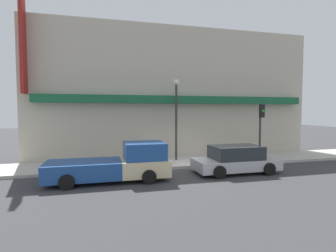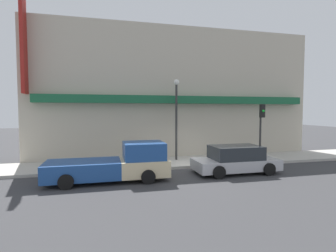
{
  "view_description": "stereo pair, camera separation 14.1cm",
  "coord_description": "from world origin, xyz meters",
  "views": [
    {
      "loc": [
        -5.15,
        -13.86,
        3.29
      ],
      "look_at": [
        -1.28,
        1.28,
        2.36
      ],
      "focal_mm": 28.0,
      "sensor_mm": 36.0,
      "label": 1
    },
    {
      "loc": [
        -5.02,
        -13.9,
        3.29
      ],
      "look_at": [
        -1.28,
        1.28,
        2.36
      ],
      "focal_mm": 28.0,
      "sensor_mm": 36.0,
      "label": 2
    }
  ],
  "objects": [
    {
      "name": "fire_hydrant",
      "position": [
        -2.31,
        0.61,
        0.49
      ],
      "size": [
        0.22,
        0.22,
        0.65
      ],
      "color": "#196633",
      "rests_on": "sidewalk"
    },
    {
      "name": "ground_plane",
      "position": [
        0.0,
        0.0,
        0.0
      ],
      "size": [
        80.0,
        80.0,
        0.0
      ],
      "primitive_type": "plane",
      "color": "#38383A"
    },
    {
      "name": "pickup_truck",
      "position": [
        -4.44,
        -1.49,
        0.77
      ],
      "size": [
        5.59,
        2.17,
        1.77
      ],
      "rotation": [
        0.0,
        0.0,
        0.03
      ],
      "color": "beige",
      "rests_on": "ground"
    },
    {
      "name": "building",
      "position": [
        -0.02,
        4.68,
        4.49
      ],
      "size": [
        19.8,
        3.8,
        10.08
      ],
      "color": "#BCB29E",
      "rests_on": "ground"
    },
    {
      "name": "sidewalk",
      "position": [
        0.0,
        1.6,
        0.08
      ],
      "size": [
        36.0,
        3.21,
        0.16
      ],
      "color": "#B7B2A8",
      "rests_on": "ground"
    },
    {
      "name": "traffic_light",
      "position": [
        4.36,
        0.27,
        2.58
      ],
      "size": [
        0.28,
        0.42,
        3.5
      ],
      "color": "#2D2D2D",
      "rests_on": "sidewalk"
    },
    {
      "name": "street_lamp",
      "position": [
        -0.55,
        2.02,
        3.38
      ],
      "size": [
        0.36,
        0.36,
        5.09
      ],
      "color": "#2D2D2D",
      "rests_on": "sidewalk"
    },
    {
      "name": "parked_car",
      "position": [
        1.71,
        -1.49,
        0.7
      ],
      "size": [
        4.43,
        2.08,
        1.43
      ],
      "rotation": [
        0.0,
        0.0,
        0.03
      ],
      "color": "#ADADB2",
      "rests_on": "ground"
    }
  ]
}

